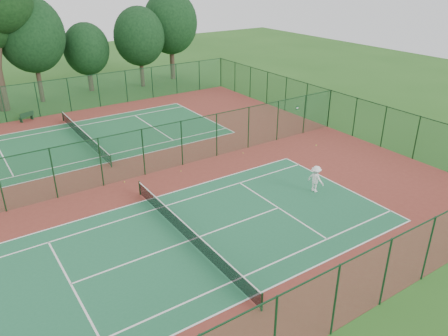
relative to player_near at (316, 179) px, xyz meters
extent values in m
plane|color=#27591C|center=(-9.82, 8.66, -0.94)|extent=(120.00, 120.00, 0.00)
cube|color=maroon|center=(-9.82, 8.66, -0.93)|extent=(40.00, 36.00, 0.01)
cube|color=#206640|center=(-9.82, -0.34, -0.92)|extent=(23.77, 10.97, 0.01)
cube|color=#1E6037|center=(-9.82, 17.66, -0.92)|extent=(23.77, 10.97, 0.01)
cube|color=#1C5430|center=(-9.82, 26.66, 0.81)|extent=(40.00, 0.02, 3.50)
cube|color=#13341E|center=(-9.82, 26.66, 2.52)|extent=(40.00, 0.05, 0.05)
cube|color=#1A4E2E|center=(-9.82, -9.34, 0.81)|extent=(40.00, 0.02, 3.50)
cube|color=#153B22|center=(-9.82, -9.34, 2.52)|extent=(40.00, 0.05, 0.05)
cube|color=#1B512F|center=(10.18, 8.66, 0.81)|extent=(0.02, 36.00, 3.50)
cube|color=#133419|center=(10.18, 8.66, 2.52)|extent=(0.05, 36.00, 0.05)
cube|color=#194B2A|center=(-9.82, 8.66, 0.81)|extent=(40.00, 0.02, 3.50)
cube|color=#14391C|center=(-9.82, 8.66, 2.52)|extent=(40.00, 0.05, 0.05)
cylinder|color=#14371A|center=(-9.82, -6.74, -0.45)|extent=(0.10, 0.10, 0.97)
cylinder|color=#14371A|center=(-9.82, 6.06, -0.45)|extent=(0.10, 0.10, 0.97)
cube|color=black|center=(-9.82, -0.34, -0.45)|extent=(0.02, 12.80, 0.85)
cube|color=white|center=(-9.82, -0.34, -0.02)|extent=(0.04, 12.80, 0.06)
cylinder|color=#13361C|center=(-9.82, 11.26, -0.45)|extent=(0.10, 0.10, 0.97)
cylinder|color=#13361C|center=(-9.82, 24.06, -0.45)|extent=(0.10, 0.10, 0.97)
cube|color=black|center=(-9.82, 17.66, -0.45)|extent=(0.02, 12.80, 0.85)
cube|color=white|center=(-9.82, 17.66, -0.02)|extent=(0.04, 12.80, 0.06)
imported|color=white|center=(0.00, 0.00, 0.00)|extent=(0.91, 1.30, 1.83)
cube|color=#113219|center=(-13.30, 25.82, -0.71)|extent=(0.23, 0.39, 0.44)
cube|color=#113219|center=(-12.23, 26.29, -0.71)|extent=(0.23, 0.39, 0.44)
cube|color=#113219|center=(-12.77, 26.06, -0.47)|extent=(1.50, 0.96, 0.05)
cube|color=#113219|center=(-12.69, 25.88, -0.25)|extent=(1.36, 0.63, 0.44)
sphere|color=#B0C62E|center=(-5.90, 7.68, -0.89)|extent=(0.07, 0.07, 0.07)
sphere|color=#CAE535|center=(-0.13, 7.89, -0.89)|extent=(0.07, 0.07, 0.07)
sphere|color=#C7D932|center=(-10.00, 8.32, -0.89)|extent=(0.07, 0.07, 0.07)
cylinder|color=#3C2C21|center=(-13.86, 30.96, 1.84)|extent=(1.02, 1.02, 5.56)
camera|label=1|loc=(-19.33, -17.95, 12.74)|focal=35.00mm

